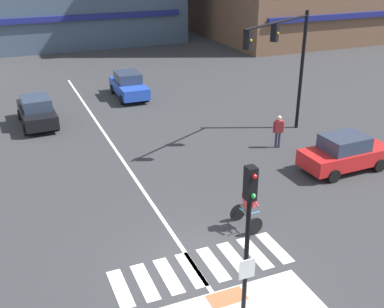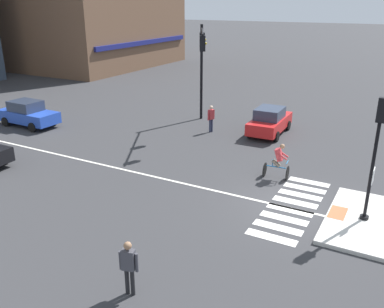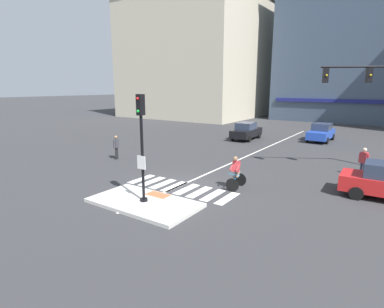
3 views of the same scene
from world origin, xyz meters
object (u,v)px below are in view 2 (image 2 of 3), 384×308
Objects in this scene: car_red_cross_right at (270,121)px; pedestrian_at_curb_left at (129,264)px; traffic_light_mast at (202,57)px; pedestrian_waiting_far_side at (211,117)px; cyclist at (278,161)px; car_blue_eastbound_distant at (28,114)px; signal_pole at (376,149)px.

car_red_cross_right is 2.48× the size of pedestrian_at_curb_left.
traffic_light_mast reaches higher than pedestrian_at_curb_left.
traffic_light_mast is 3.69m from pedestrian_waiting_far_side.
cyclist is (-6.32, -2.54, 0.06)m from car_red_cross_right.
pedestrian_waiting_far_side is (-0.84, -1.11, -3.42)m from traffic_light_mast.
pedestrian_waiting_far_side is (4.49, -10.99, 0.17)m from car_blue_eastbound_distant.
car_red_cross_right is (0.54, -4.40, -3.59)m from traffic_light_mast.
traffic_light_mast is 3.74× the size of pedestrian_waiting_far_side.
traffic_light_mast is 1.51× the size of car_blue_eastbound_distant.
traffic_light_mast is at bearing 53.52° from signal_pole.
cyclist is at bearing 59.87° from signal_pole.
traffic_light_mast is at bearing -61.65° from car_blue_eastbound_distant.
signal_pole is 2.68× the size of cyclist.
pedestrian_waiting_far_side is (-1.38, 3.29, 0.17)m from car_red_cross_right.
cyclist is (2.35, 4.05, -2.00)m from signal_pole.
pedestrian_at_curb_left is at bearing -162.00° from pedestrian_waiting_far_side.
traffic_light_mast is 1.51× the size of car_red_cross_right.
signal_pole is at bearing -126.48° from traffic_light_mast.
cyclist reaches higher than car_red_cross_right.
pedestrian_at_curb_left is (-15.47, -5.86, -3.42)m from traffic_light_mast.
signal_pole reaches higher than pedestrian_at_curb_left.
signal_pole is 13.76m from traffic_light_mast.
signal_pole is 11.09m from car_red_cross_right.
traffic_light_mast reaches higher than car_blue_eastbound_distant.
traffic_light_mast is at bearing 20.76° from pedestrian_at_curb_left.
cyclist reaches higher than pedestrian_at_curb_left.
signal_pole is at bearing -126.40° from pedestrian_waiting_far_side.
cyclist is at bearing -158.07° from car_red_cross_right.
signal_pole reaches higher than car_red_cross_right.
traffic_light_mast is 3.74× the size of pedestrian_at_curb_left.
car_blue_eastbound_distant is (-5.33, 9.88, -3.59)m from traffic_light_mast.
signal_pole reaches higher than cyclist.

